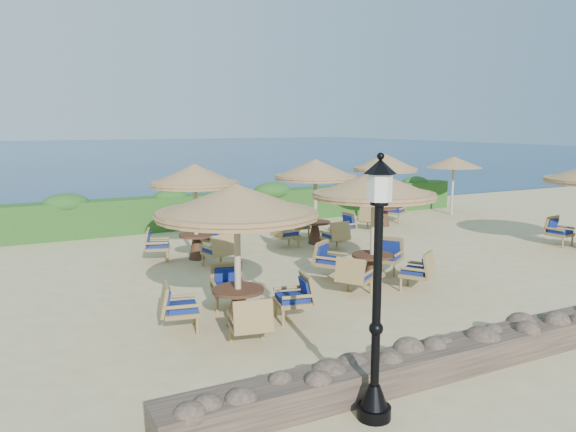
{
  "coord_description": "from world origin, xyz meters",
  "views": [
    {
      "loc": [
        -8.83,
        -12.23,
        3.71
      ],
      "look_at": [
        -2.09,
        0.88,
        1.3
      ],
      "focal_mm": 35.0,
      "sensor_mm": 36.0,
      "label": 1
    }
  ],
  "objects": [
    {
      "name": "cafe_set_1",
      "position": [
        -1.21,
        -1.74,
        1.84
      ],
      "size": [
        2.87,
        2.87,
        2.65
      ],
      "color": "tan",
      "rests_on": "ground"
    },
    {
      "name": "hedge",
      "position": [
        0.0,
        7.2,
        0.6
      ],
      "size": [
        18.0,
        0.9,
        1.2
      ],
      "primitive_type": "cube",
      "color": "#1E4917",
      "rests_on": "ground"
    },
    {
      "name": "sea",
      "position": [
        0.0,
        70.0,
        0.0
      ],
      "size": [
        160.0,
        160.0,
        0.0
      ],
      "primitive_type": "plane",
      "color": "#0C2650",
      "rests_on": "ground"
    },
    {
      "name": "lamp_post",
      "position": [
        -4.8,
        -6.8,
        1.55
      ],
      "size": [
        0.44,
        0.44,
        3.31
      ],
      "color": "black",
      "rests_on": "ground"
    },
    {
      "name": "ground",
      "position": [
        0.0,
        0.0,
        0.0
      ],
      "size": [
        120.0,
        120.0,
        0.0
      ],
      "primitive_type": "plane",
      "color": "#CAB780",
      "rests_on": "ground"
    },
    {
      "name": "extra_parasol",
      "position": [
        7.8,
        5.2,
        2.17
      ],
      "size": [
        2.3,
        2.3,
        2.41
      ],
      "color": "tan",
      "rests_on": "ground"
    },
    {
      "name": "cafe_set_5",
      "position": [
        3.64,
        4.29,
        1.91
      ],
      "size": [
        2.78,
        2.34,
        2.65
      ],
      "color": "tan",
      "rests_on": "ground"
    },
    {
      "name": "cafe_set_0",
      "position": [
        -5.07,
        -2.89,
        1.87
      ],
      "size": [
        2.98,
        2.98,
        2.65
      ],
      "color": "tan",
      "rests_on": "ground"
    },
    {
      "name": "cafe_set_4",
      "position": [
        -0.16,
        2.77,
        1.76
      ],
      "size": [
        2.84,
        2.84,
        2.65
      ],
      "color": "tan",
      "rests_on": "ground"
    },
    {
      "name": "cafe_set_3",
      "position": [
        -4.12,
        2.49,
        1.82
      ],
      "size": [
        2.71,
        2.66,
        2.65
      ],
      "color": "tan",
      "rests_on": "ground"
    }
  ]
}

